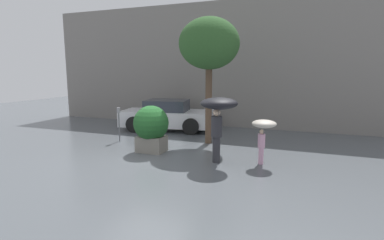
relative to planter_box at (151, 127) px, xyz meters
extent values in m
plane|color=#51565B|center=(0.34, -0.88, -0.86)|extent=(40.00, 40.00, 0.00)
cube|color=gray|center=(0.34, 5.62, 2.14)|extent=(18.00, 0.30, 6.00)
cube|color=gray|center=(0.00, 0.00, -0.60)|extent=(0.91, 0.68, 0.54)
sphere|color=#1E5123|center=(0.00, 0.00, 0.12)|extent=(1.19, 1.19, 1.19)
cylinder|color=#2D2D33|center=(2.39, -0.37, -0.47)|extent=(0.23, 0.23, 0.78)
cylinder|color=#2D2D33|center=(2.39, -0.37, 0.23)|extent=(0.33, 0.33, 0.62)
sphere|color=beige|center=(2.39, -0.37, 0.64)|extent=(0.21, 0.21, 0.21)
cylinder|color=#4C4C51|center=(2.49, -0.48, 0.59)|extent=(0.02, 0.02, 0.67)
ellipsoid|color=black|center=(2.49, -0.48, 0.93)|extent=(1.07, 1.07, 0.34)
cylinder|color=#D199B7|center=(3.67, -0.06, -0.61)|extent=(0.15, 0.15, 0.50)
cylinder|color=#D199B7|center=(3.67, -0.06, -0.16)|extent=(0.21, 0.21, 0.40)
sphere|color=beige|center=(3.67, -0.06, 0.11)|extent=(0.14, 0.14, 0.14)
cylinder|color=#4C4C51|center=(3.73, -0.13, 0.11)|extent=(0.02, 0.02, 0.50)
ellipsoid|color=beige|center=(3.73, -0.13, 0.35)|extent=(0.70, 0.70, 0.23)
cube|color=silver|center=(-1.19, 3.72, -0.32)|extent=(4.42, 2.49, 0.70)
cube|color=#2D333D|center=(-1.19, 3.72, 0.28)|extent=(2.11, 1.82, 0.50)
cylinder|color=black|center=(-2.31, 2.62, -0.51)|extent=(0.74, 0.34, 0.72)
cylinder|color=black|center=(-2.62, 4.37, -0.51)|extent=(0.74, 0.34, 0.72)
cylinder|color=black|center=(0.24, 3.07, -0.51)|extent=(0.74, 0.34, 0.72)
cylinder|color=black|center=(-0.07, 4.82, -0.51)|extent=(0.74, 0.34, 0.72)
cylinder|color=brown|center=(1.42, 1.88, 0.68)|extent=(0.25, 0.25, 3.09)
ellipsoid|color=#2D5628|center=(1.42, 1.88, 2.84)|extent=(2.21, 2.21, 1.88)
cylinder|color=#595B60|center=(-1.91, 0.91, -0.30)|extent=(0.05, 0.05, 1.12)
cylinder|color=gray|center=(-1.91, 0.91, 0.36)|extent=(0.14, 0.14, 0.20)
camera|label=1|loc=(4.81, -8.74, 1.84)|focal=28.00mm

